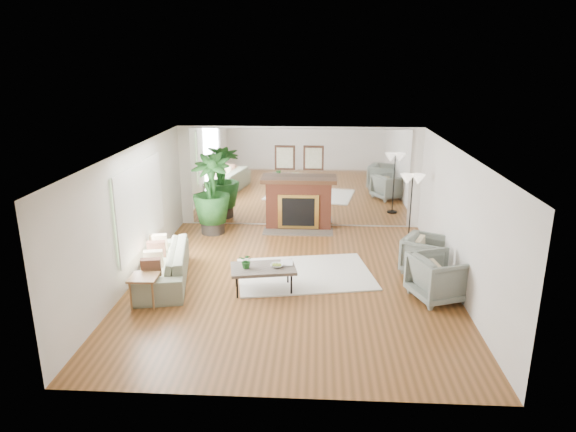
# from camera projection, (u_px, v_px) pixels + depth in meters

# --- Properties ---
(ground) EXTENTS (7.00, 7.00, 0.00)m
(ground) POSITION_uv_depth(u_px,v_px,m) (292.00, 282.00, 9.74)
(ground) COLOR brown
(ground) RESTS_ON ground
(wall_left) EXTENTS (0.02, 7.00, 2.50)m
(wall_left) POSITION_uv_depth(u_px,v_px,m) (132.00, 216.00, 9.54)
(wall_left) COLOR white
(wall_left) RESTS_ON ground
(wall_right) EXTENTS (0.02, 7.00, 2.50)m
(wall_right) POSITION_uv_depth(u_px,v_px,m) (458.00, 222.00, 9.22)
(wall_right) COLOR white
(wall_right) RESTS_ON ground
(wall_back) EXTENTS (6.00, 0.02, 2.50)m
(wall_back) POSITION_uv_depth(u_px,v_px,m) (299.00, 177.00, 12.71)
(wall_back) COLOR white
(wall_back) RESTS_ON ground
(mirror_panel) EXTENTS (5.40, 0.04, 2.40)m
(mirror_panel) POSITION_uv_depth(u_px,v_px,m) (299.00, 178.00, 12.69)
(mirror_panel) COLOR silver
(mirror_panel) RESTS_ON wall_back
(window_panel) EXTENTS (0.04, 2.40, 1.50)m
(window_panel) POSITION_uv_depth(u_px,v_px,m) (140.00, 205.00, 9.90)
(window_panel) COLOR #B2E09E
(window_panel) RESTS_ON wall_left
(fireplace) EXTENTS (1.85, 0.83, 2.05)m
(fireplace) POSITION_uv_depth(u_px,v_px,m) (299.00, 203.00, 12.66)
(fireplace) COLOR brown
(fireplace) RESTS_ON ground
(area_rug) EXTENTS (2.88, 2.29, 0.03)m
(area_rug) POSITION_uv_depth(u_px,v_px,m) (305.00, 274.00, 10.08)
(area_rug) COLOR silver
(area_rug) RESTS_ON ground
(coffee_table) EXTENTS (1.26, 0.88, 0.46)m
(coffee_table) POSITION_uv_depth(u_px,v_px,m) (263.00, 269.00, 9.25)
(coffee_table) COLOR #5D5449
(coffee_table) RESTS_ON ground
(sofa) EXTENTS (1.30, 2.37, 0.66)m
(sofa) POSITION_uv_depth(u_px,v_px,m) (162.00, 265.00, 9.69)
(sofa) COLOR gray
(sofa) RESTS_ON ground
(armchair_back) EXTENTS (1.10, 1.09, 0.74)m
(armchair_back) POSITION_uv_depth(u_px,v_px,m) (425.00, 255.00, 10.09)
(armchair_back) COLOR gray
(armchair_back) RESTS_ON ground
(armchair_front) EXTENTS (1.14, 1.12, 0.81)m
(armchair_front) POSITION_uv_depth(u_px,v_px,m) (439.00, 277.00, 8.94)
(armchair_front) COLOR gray
(armchair_front) RESTS_ON ground
(side_table) EXTENTS (0.48, 0.48, 0.54)m
(side_table) POSITION_uv_depth(u_px,v_px,m) (144.00, 281.00, 8.69)
(side_table) COLOR brown
(side_table) RESTS_ON ground
(potted_ficus) EXTENTS (1.00, 1.00, 1.94)m
(potted_ficus) POSITION_uv_depth(u_px,v_px,m) (211.00, 192.00, 12.20)
(potted_ficus) COLOR black
(potted_ficus) RESTS_ON ground
(floor_lamp) EXTENTS (0.54, 0.30, 1.65)m
(floor_lamp) POSITION_uv_depth(u_px,v_px,m) (412.00, 185.00, 11.22)
(floor_lamp) COLOR black
(floor_lamp) RESTS_ON ground
(tabletop_plant) EXTENTS (0.30, 0.28, 0.28)m
(tabletop_plant) POSITION_uv_depth(u_px,v_px,m) (247.00, 261.00, 9.16)
(tabletop_plant) COLOR #296625
(tabletop_plant) RESTS_ON coffee_table
(fruit_bowl) EXTENTS (0.24, 0.24, 0.06)m
(fruit_bowl) POSITION_uv_depth(u_px,v_px,m) (277.00, 265.00, 9.24)
(fruit_bowl) COLOR brown
(fruit_bowl) RESTS_ON coffee_table
(book) EXTENTS (0.23, 0.31, 0.02)m
(book) POSITION_uv_depth(u_px,v_px,m) (280.00, 263.00, 9.41)
(book) COLOR brown
(book) RESTS_ON coffee_table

